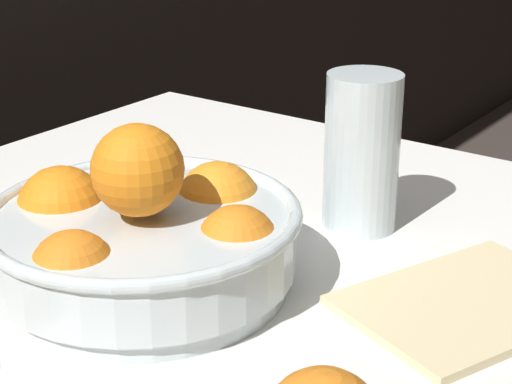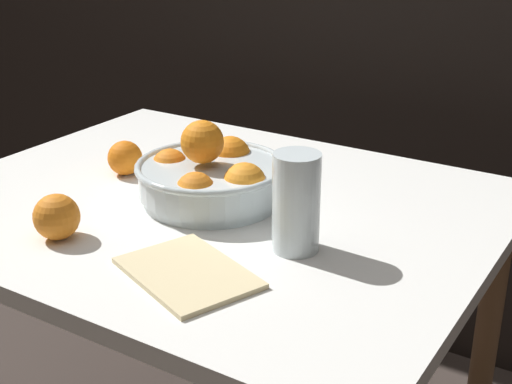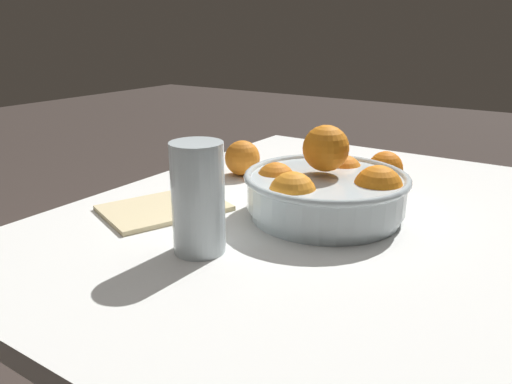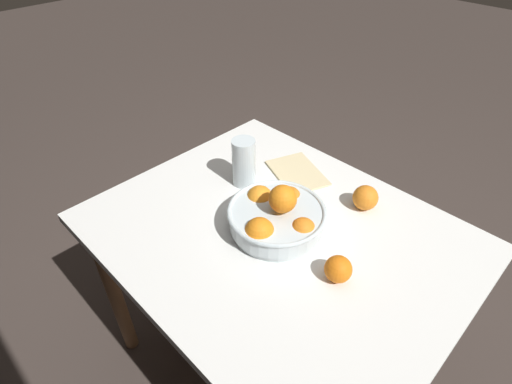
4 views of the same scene
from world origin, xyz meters
name	(u,v)px [view 3 (image 3 of 4)]	position (x,y,z in m)	size (l,w,h in m)	color
dining_table	(324,263)	(0.00, 0.00, 0.61)	(1.01, 0.82, 0.70)	white
fruit_bowl	(327,189)	(0.01, 0.00, 0.75)	(0.27, 0.27, 0.15)	silver
juice_glass	(198,205)	(0.23, -0.09, 0.77)	(0.07, 0.07, 0.16)	#F4A314
orange_loose_near_bowl	(385,168)	(-0.22, 0.02, 0.73)	(0.07, 0.07, 0.07)	orange
orange_loose_front	(242,158)	(-0.12, -0.25, 0.74)	(0.07, 0.07, 0.07)	orange
napkin	(164,208)	(0.13, -0.24, 0.70)	(0.20, 0.14, 0.01)	beige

